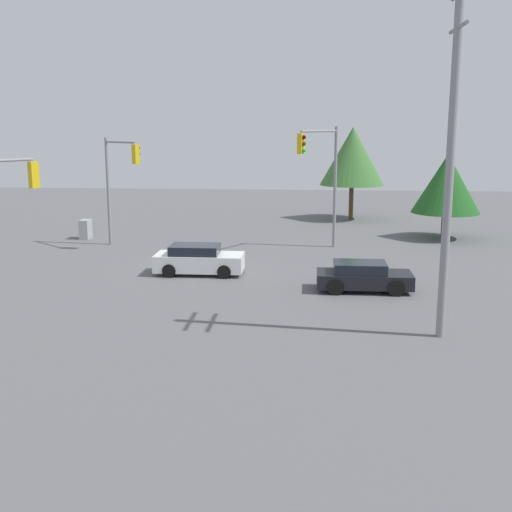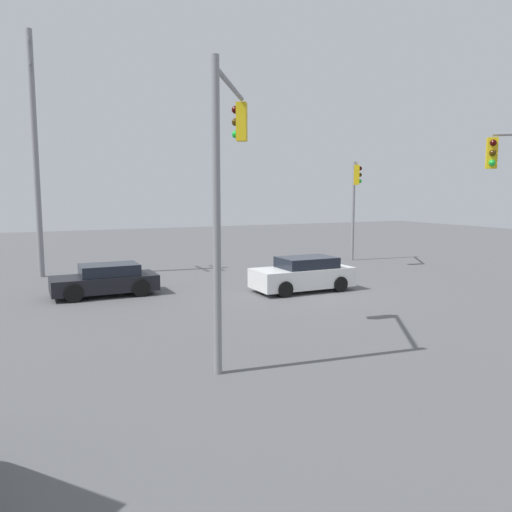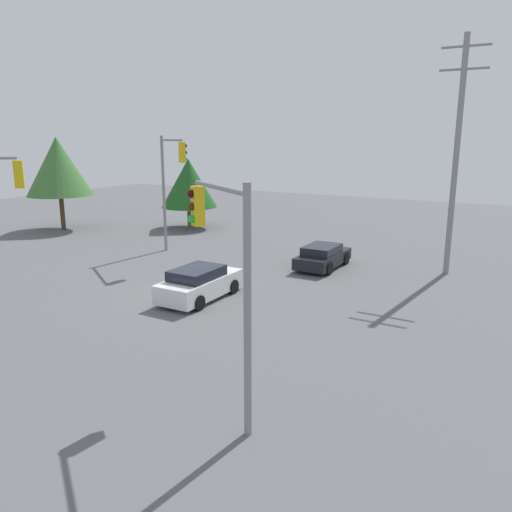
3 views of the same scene
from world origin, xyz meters
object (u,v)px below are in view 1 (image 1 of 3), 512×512
(traffic_signal_main, at_px, (119,174))
(sedan_dark, at_px, (363,277))
(electrical_cabinet, at_px, (85,229))
(traffic_signal_cross, at_px, (323,167))
(sedan_white, at_px, (199,260))

(traffic_signal_main, bearing_deg, sedan_dark, 5.78)
(sedan_dark, bearing_deg, electrical_cabinet, -125.46)
(electrical_cabinet, bearing_deg, sedan_dark, 54.54)
(traffic_signal_cross, bearing_deg, sedan_dark, 43.16)
(sedan_white, height_order, traffic_signal_cross, traffic_signal_cross)
(sedan_white, xyz_separation_m, traffic_signal_cross, (-6.24, 5.91, 3.99))
(traffic_signal_cross, xyz_separation_m, electrical_cabinet, (-2.70, -14.52, -4.07))
(traffic_signal_main, distance_m, electrical_cabinet, 5.37)
(traffic_signal_main, bearing_deg, traffic_signal_cross, 39.29)
(sedan_dark, height_order, traffic_signal_main, traffic_signal_main)
(sedan_white, bearing_deg, traffic_signal_cross, 136.52)
(sedan_dark, relative_size, traffic_signal_cross, 0.58)
(sedan_white, bearing_deg, sedan_dark, 71.29)
(sedan_white, height_order, electrical_cabinet, sedan_white)
(traffic_signal_main, height_order, electrical_cabinet, traffic_signal_main)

